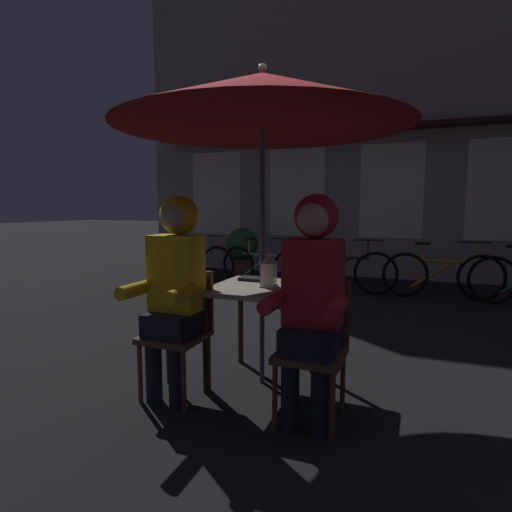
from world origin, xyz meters
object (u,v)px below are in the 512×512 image
object	(u,v)px
chair_left	(180,325)
bicycle_third	(341,270)
patio_umbrella	(262,101)
book	(253,279)
cafe_table	(262,299)
potted_plant	(242,248)
bicycle_second	(263,267)
chair_right	(314,342)
bicycle_nearest	(192,262)
bicycle_fourth	(442,275)
person_right_hooded	(312,287)
person_left_hooded	(174,277)
lantern	(269,270)

from	to	relation	value
chair_left	bicycle_third	world-z (taller)	chair_left
patio_umbrella	bicycle_third	world-z (taller)	patio_umbrella
chair_left	book	size ratio (longest dim) A/B	4.35
bicycle_third	cafe_table	bearing A→B (deg)	-89.67
book	potted_plant	bearing A→B (deg)	116.47
bicycle_third	patio_umbrella	bearing A→B (deg)	-89.67
bicycle_second	patio_umbrella	bearing A→B (deg)	-69.66
patio_umbrella	chair_left	world-z (taller)	patio_umbrella
chair_right	bicycle_nearest	world-z (taller)	chair_right
bicycle_fourth	potted_plant	size ratio (longest dim) A/B	1.82
chair_left	bicycle_second	distance (m)	3.89
chair_left	bicycle_third	bearing A→B (deg)	83.30
bicycle_nearest	bicycle_fourth	bearing A→B (deg)	1.99
bicycle_third	chair_right	bearing A→B (deg)	-82.71
person_right_hooded	bicycle_nearest	size ratio (longest dim) A/B	0.83
chair_left	person_right_hooded	size ratio (longest dim) A/B	0.62
cafe_table	bicycle_third	size ratio (longest dim) A/B	0.44
bicycle_nearest	bicycle_second	size ratio (longest dim) A/B	1.02
chair_right	bicycle_fourth	size ratio (longest dim) A/B	0.52
chair_right	bicycle_fourth	xyz separation A→B (m)	(0.93, 4.00, -0.14)
patio_umbrella	person_right_hooded	size ratio (longest dim) A/B	1.65
bicycle_third	person_left_hooded	bearing A→B (deg)	-96.60
bicycle_third	bicycle_nearest	bearing A→B (deg)	-178.92
potted_plant	person_right_hooded	bearing A→B (deg)	-62.24
bicycle_second	book	distance (m)	3.44
lantern	person_right_hooded	world-z (taller)	person_right_hooded
bicycle_third	person_right_hooded	bearing A→B (deg)	-82.81
bicycle_nearest	bicycle_second	xyz separation A→B (m)	(1.35, -0.06, 0.00)
bicycle_nearest	potted_plant	bearing A→B (deg)	56.46
cafe_table	bicycle_second	xyz separation A→B (m)	(-1.27, 3.43, -0.29)
bicycle_second	chair_right	bearing A→B (deg)	-65.25
person_right_hooded	bicycle_second	xyz separation A→B (m)	(-1.75, 3.86, -0.50)
bicycle_nearest	bicycle_second	distance (m)	1.36
patio_umbrella	person_left_hooded	size ratio (longest dim) A/B	1.65
bicycle_second	person_right_hooded	bearing A→B (deg)	-65.58
potted_plant	bicycle_fourth	bearing A→B (deg)	-12.05
person_left_hooded	lantern	bearing A→B (deg)	37.59
chair_left	chair_right	distance (m)	0.96
chair_left	bicycle_second	size ratio (longest dim) A/B	0.53
patio_umbrella	lantern	world-z (taller)	patio_umbrella
bicycle_fourth	cafe_table	bearing A→B (deg)	-111.21
person_right_hooded	bicycle_third	size ratio (longest dim) A/B	0.83
cafe_table	lantern	distance (m)	0.23
bicycle_second	book	size ratio (longest dim) A/B	8.22
bicycle_second	potted_plant	bearing A→B (deg)	129.48
cafe_table	bicycle_third	world-z (taller)	bicycle_third
lantern	chair_right	size ratio (longest dim) A/B	0.27
cafe_table	chair_left	distance (m)	0.62
lantern	chair_right	bearing A→B (deg)	-40.17
lantern	person_right_hooded	xyz separation A→B (m)	(0.42, -0.41, -0.01)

